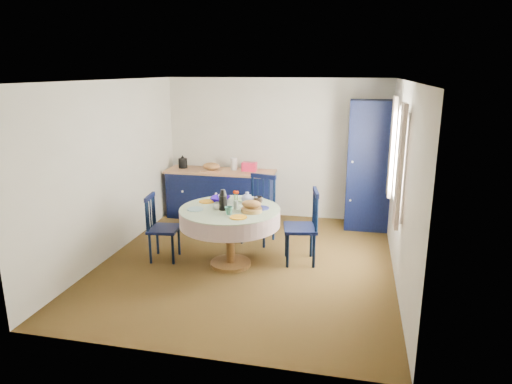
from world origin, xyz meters
The scene contains 17 objects.
floor centered at (0.00, 0.00, 0.00)m, with size 4.50×4.50×0.00m, color black.
ceiling centered at (0.00, 0.00, 2.50)m, with size 4.50×4.50×0.00m, color white.
wall_back centered at (0.00, 2.25, 1.25)m, with size 4.00×0.02×2.50m, color silver.
wall_left centered at (-2.00, 0.00, 1.25)m, with size 0.02×4.50×2.50m, color silver.
wall_right centered at (2.00, 0.00, 1.25)m, with size 0.02×4.50×2.50m, color silver.
window centered at (1.95, 0.30, 1.52)m, with size 0.10×1.74×1.45m.
kitchen_counter centered at (-0.95, 1.90, 0.45)m, with size 1.97×0.62×1.12m.
pantry_cabinet centered at (1.66, 1.91, 1.08)m, with size 0.77×0.57×2.16m.
dining_table centered at (-0.20, -0.14, 0.70)m, with size 1.36×1.36×1.10m.
chair_left centered at (-1.22, -0.13, 0.48)m, with size 0.45×0.47×0.95m.
chair_far centered at (-0.02, 0.87, 0.53)m, with size 0.56×0.54×1.05m.
chair_right centered at (0.76, 0.19, 0.53)m, with size 0.53×0.55×1.05m.
mug_a centered at (-0.36, -0.21, 0.87)m, with size 0.12×0.12×0.09m, color silver.
mug_b centered at (-0.15, -0.40, 0.88)m, with size 0.11×0.11×0.10m, color #2F6A5F.
mug_c centered at (0.12, 0.16, 0.88)m, with size 0.13×0.13×0.10m, color black.
mug_d centered at (-0.41, 0.17, 0.87)m, with size 0.10×0.10×0.09m, color silver.
cobalt_bowl centered at (-0.42, 0.15, 0.86)m, with size 0.27×0.27×0.07m, color #18047D.
Camera 1 is at (1.41, -5.80, 2.63)m, focal length 32.00 mm.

